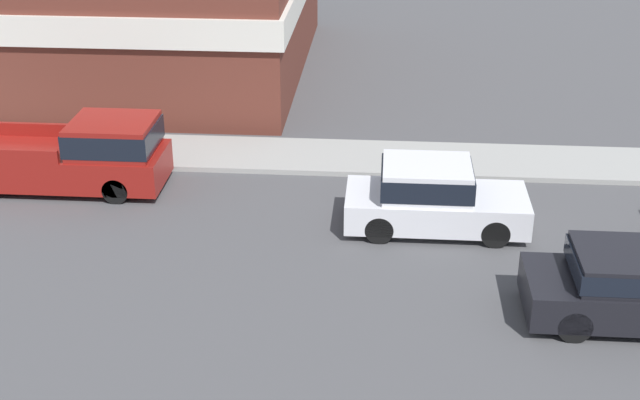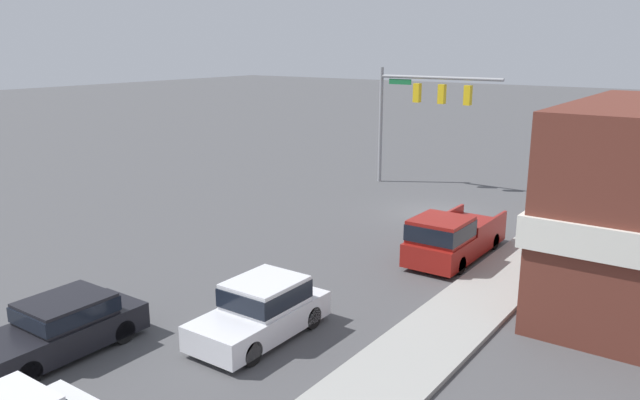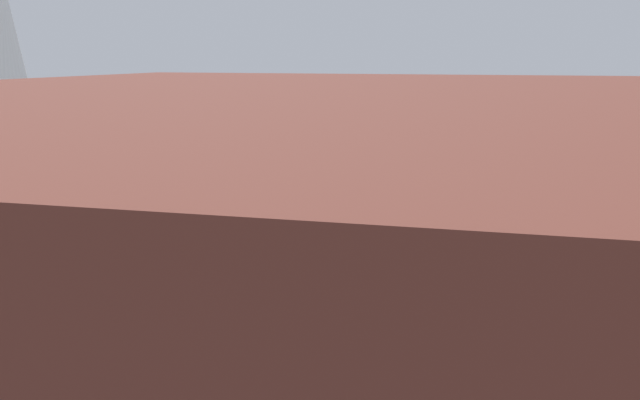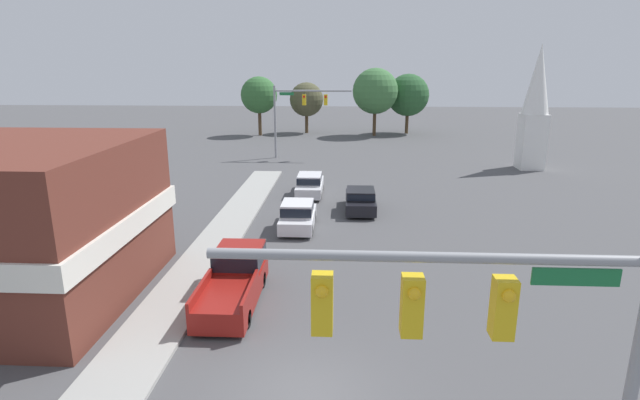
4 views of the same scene
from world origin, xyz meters
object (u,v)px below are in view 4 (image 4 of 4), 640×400
object	(u,v)px
car_second_ahead	(310,184)
car_oncoming	(360,199)
car_lead	(298,215)
pickup_truck_parked	(235,278)

from	to	relation	value
car_second_ahead	car_oncoming	bearing A→B (deg)	-47.79
car_lead	car_second_ahead	xyz separation A→B (m)	(0.14, 7.73, -0.03)
car_second_ahead	pickup_truck_parked	size ratio (longest dim) A/B	0.85
car_oncoming	car_second_ahead	xyz separation A→B (m)	(-3.56, 3.92, 0.04)
car_oncoming	car_second_ahead	distance (m)	5.30
car_oncoming	car_second_ahead	bearing A→B (deg)	-47.79
car_lead	pickup_truck_parked	distance (m)	9.14
car_lead	car_second_ahead	world-z (taller)	car_lead
car_lead	car_second_ahead	bearing A→B (deg)	88.98
car_lead	car_oncoming	bearing A→B (deg)	45.83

